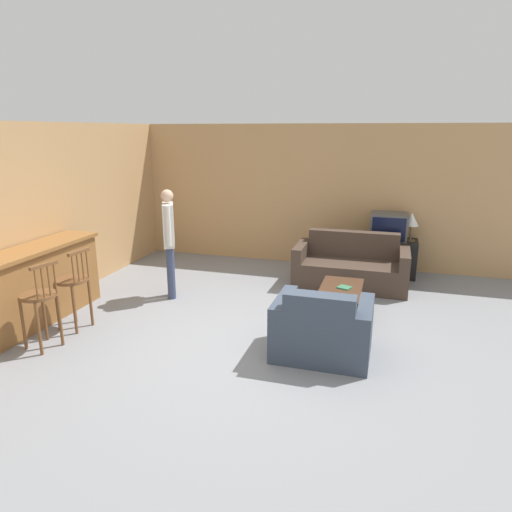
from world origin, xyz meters
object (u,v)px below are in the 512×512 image
Objects in this scene: couch_far at (351,267)px; coffee_table at (340,293)px; book_on_table at (344,287)px; table_lamp at (412,221)px; bar_chair_near at (40,302)px; person_by_window at (169,237)px; tv at (389,227)px; tv_unit at (386,257)px; bar_chair_mid at (73,286)px; armchair_near at (322,331)px.

couch_far is 1.39m from coffee_table.
table_lamp is at bearing 67.52° from book_on_table.
table_lamp is at bearing 44.34° from bar_chair_near.
couch_far is at bearing 27.44° from person_by_window.
tv reaches higher than couch_far.
coffee_table is 2.28m from tv.
tv_unit is 0.55m from tv.
book_on_table is (3.28, 1.36, -0.15)m from bar_chair_mid.
person_by_window is at bearing -152.56° from couch_far.
couch_far is 1.38m from book_on_table.
couch_far is at bearing -126.03° from tv.
tv is (0.56, 2.15, 0.52)m from coffee_table.
tv is at bearing -90.00° from tv_unit.
bar_chair_near is 0.58m from bar_chair_mid.
armchair_near reaches higher than coffee_table.
coffee_table is at bearing 86.59° from armchair_near.
bar_chair_mid is 1.04× the size of coffee_table.
armchair_near is 1.22m from book_on_table.
couch_far is at bearing 88.10° from armchair_near.
tv_unit is (3.80, 3.49, -0.26)m from bar_chair_mid.
tv_unit is at bearing 54.07° from couch_far.
armchair_near is 1.74× the size of tv.
armchair_near is (3.16, 0.15, -0.27)m from bar_chair_mid.
person_by_window is at bearing 153.73° from armchair_near.
book_on_table is at bearing -112.48° from table_lamp.
book_on_table is at bearing 84.37° from armchair_near.
tv is at bearing 76.36° from book_on_table.
person_by_window is (-3.13, -2.10, 0.63)m from tv_unit.
tv reaches higher than armchair_near.
bar_chair_near is 3.82m from book_on_table.
person_by_window is (0.67, 1.97, 0.37)m from bar_chair_near.
tv_unit is at bearing 33.83° from person_by_window.
bar_chair_near reaches higher than tv_unit.
table_lamp reaches higher than bar_chair_near.
person_by_window reaches higher than armchair_near.
couch_far is at bearing 40.03° from bar_chair_mid.
bar_chair_mid is 0.98× the size of armchair_near.
bar_chair_near is at bearing -133.03° from tv_unit.
book_on_table is 2.37m from table_lamp.
tv is 2.99× the size of book_on_table.
couch_far is 2.92× the size of tv.
couch_far is 3.69× the size of table_lamp.
bar_chair_near is at bearing -133.05° from tv.
table_lamp is at bearing 0.47° from tv.
person_by_window is (0.67, 1.39, 0.37)m from bar_chair_mid.
tv is at bearing -179.53° from table_lamp.
bar_chair_near is 4.65m from couch_far.
couch_far is 8.72× the size of book_on_table.
book_on_table is 0.42× the size of table_lamp.
tv_unit is (0.55, 0.76, 0.02)m from couch_far.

